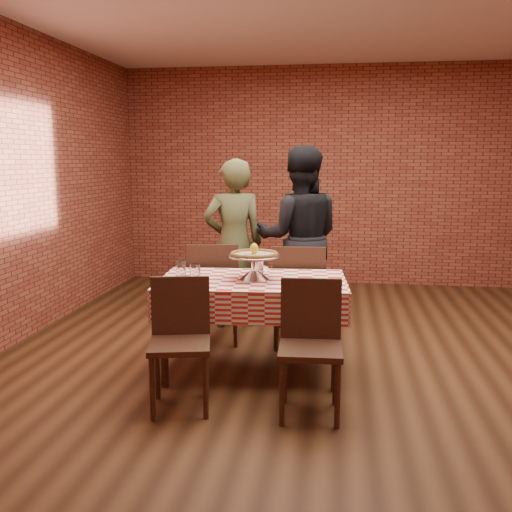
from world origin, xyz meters
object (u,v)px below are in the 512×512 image
pizza_stand (254,267)px  chair_near_left (180,346)px  water_glass_right (181,268)px  diner_black (299,238)px  table (253,326)px  condiment_caddy (260,263)px  chair_near_right (310,351)px  chair_far_left (213,292)px  chair_far_right (299,295)px  pizza (254,255)px  diner_olive (234,244)px  water_glass_left (195,273)px

pizza_stand → chair_near_left: 0.93m
water_glass_right → diner_black: diner_black is taller
table → water_glass_right: 0.74m
pizza_stand → diner_black: 1.37m
condiment_caddy → chair_near_right: size_ratio=0.17×
chair_far_left → pizza_stand: bearing=112.4°
condiment_caddy → table: bearing=-74.1°
condiment_caddy → chair_far_right: bearing=78.0°
chair_far_left → chair_near_left: bearing=82.4°
pizza → chair_far_left: (-0.49, 0.73, -0.48)m
chair_near_right → diner_olive: 2.20m
pizza_stand → water_glass_right: (-0.60, 0.03, -0.03)m
condiment_caddy → chair_far_left: 0.77m
water_glass_left → condiment_caddy: condiment_caddy is taller
table → chair_near_left: 0.84m
pizza → water_glass_right: 0.61m
chair_far_right → diner_black: diner_black is taller
chair_near_right → condiment_caddy: bearing=112.6°
table → chair_far_right: bearing=67.2°
pizza_stand → condiment_caddy: bearing=88.5°
chair_near_left → diner_black: (0.65, 2.08, 0.46)m
table → water_glass_left: 0.63m
table → chair_near_left: bearing=-117.2°
water_glass_left → chair_far_right: (0.74, 0.86, -0.35)m
pizza → chair_far_left: size_ratio=0.40×
water_glass_left → diner_olive: diner_olive is taller
pizza → condiment_caddy: bearing=88.5°
diner_olive → chair_far_left: bearing=59.4°
pizza → water_glass_right: bearing=176.9°
pizza_stand → chair_near_left: pizza_stand is taller
table → pizza: size_ratio=3.81×
chair_far_right → water_glass_right: bearing=34.2°
diner_black → pizza_stand: bearing=73.9°
pizza_stand → chair_near_right: pizza_stand is taller
pizza → chair_near_left: (-0.39, -0.74, -0.51)m
diner_olive → pizza: bearing=86.8°
table → condiment_caddy: size_ratio=9.65×
chair_near_left → diner_olive: bearing=77.5°
pizza_stand → pizza: (0.00, 0.00, 0.10)m
table → chair_far_left: bearing=123.1°
chair_far_left → diner_olive: (0.10, 0.53, 0.37)m
pizza_stand → diner_black: diner_black is taller
condiment_caddy → chair_near_right: condiment_caddy is taller
chair_far_left → pizza: bearing=112.4°
pizza → chair_near_right: pizza is taller
chair_far_left → chair_far_right: chair_far_left is taller
water_glass_left → chair_near_right: 1.15m
table → condiment_caddy: (0.02, 0.28, 0.46)m
condiment_caddy → diner_black: diner_black is taller
chair_near_right → chair_near_left: bearing=179.1°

